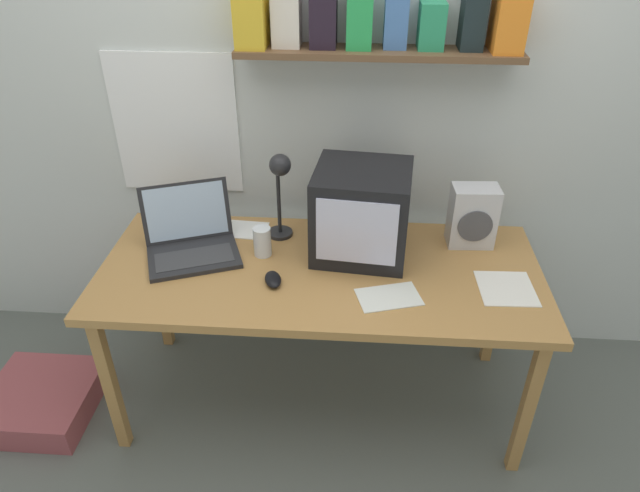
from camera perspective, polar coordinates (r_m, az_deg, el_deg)
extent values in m
plane|color=slate|center=(2.68, 0.00, -14.81)|extent=(12.00, 12.00, 0.00)
cube|color=silver|center=(2.42, 0.92, 16.49)|extent=(5.60, 0.06, 2.60)
cube|color=white|center=(2.57, -14.23, 11.68)|extent=(0.54, 0.01, 0.61)
cube|color=brown|center=(2.27, 5.82, 18.69)|extent=(1.07, 0.18, 0.02)
cube|color=gold|center=(2.28, -6.92, 22.31)|extent=(0.11, 0.16, 0.25)
cube|color=silver|center=(2.29, -3.36, 21.69)|extent=(0.10, 0.12, 0.19)
cube|color=black|center=(2.27, 0.36, 22.48)|extent=(0.10, 0.13, 0.26)
cube|color=green|center=(2.26, 3.99, 21.62)|extent=(0.09, 0.13, 0.20)
cube|color=#436FAD|center=(2.28, 7.64, 21.92)|extent=(0.09, 0.11, 0.23)
cube|color=#268C5C|center=(2.29, 11.09, 20.84)|extent=(0.09, 0.12, 0.16)
cube|color=black|center=(2.30, 15.13, 21.63)|extent=(0.08, 0.12, 0.26)
cube|color=orange|center=(2.31, 18.34, 20.53)|extent=(0.11, 0.16, 0.21)
cube|color=#B68145|center=(2.22, 0.00, -2.55)|extent=(1.70, 0.74, 0.03)
cube|color=#B68145|center=(2.40, -20.24, -12.88)|extent=(0.04, 0.05, 0.68)
cube|color=#B68145|center=(2.31, 20.02, -14.95)|extent=(0.04, 0.05, 0.68)
cube|color=#B68145|center=(2.83, -15.76, -4.09)|extent=(0.04, 0.05, 0.68)
cube|color=#B68145|center=(2.75, 17.19, -5.48)|extent=(0.04, 0.05, 0.68)
cube|color=black|center=(2.22, 4.18, 3.43)|extent=(0.39, 0.37, 0.35)
cube|color=silver|center=(2.07, 3.66, 1.32)|extent=(0.30, 0.04, 0.26)
cube|color=#232326|center=(2.30, -12.49, -1.09)|extent=(0.41, 0.35, 0.02)
cube|color=#38383A|center=(2.28, -12.47, -1.12)|extent=(0.33, 0.23, 0.00)
cube|color=#232326|center=(2.37, -13.24, 3.39)|extent=(0.35, 0.19, 0.23)
cube|color=#A8BFD7|center=(2.37, -13.24, 3.39)|extent=(0.32, 0.18, 0.21)
cylinder|color=#232326|center=(2.41, -4.00, 1.31)|extent=(0.10, 0.10, 0.01)
cylinder|color=#232326|center=(2.33, -4.16, 4.92)|extent=(0.02, 0.02, 0.33)
sphere|color=#232326|center=(2.21, -4.02, 8.09)|extent=(0.09, 0.09, 0.09)
cylinder|color=white|center=(2.26, -5.79, 0.46)|extent=(0.07, 0.07, 0.12)
cylinder|color=#4CC656|center=(2.27, -5.76, 0.10)|extent=(0.06, 0.06, 0.09)
cube|color=silver|center=(2.37, 15.01, 2.91)|extent=(0.19, 0.12, 0.25)
cylinder|color=#4C4C51|center=(2.33, 15.26, 1.90)|extent=(0.14, 0.01, 0.14)
ellipsoid|color=black|center=(2.12, -4.72, -3.35)|extent=(0.09, 0.12, 0.03)
cube|color=white|center=(2.20, 18.13, -4.06)|extent=(0.21, 0.22, 0.00)
cube|color=silver|center=(2.07, 6.90, -5.09)|extent=(0.25, 0.20, 0.00)
cube|color=white|center=(2.46, -7.58, 1.63)|extent=(0.20, 0.16, 0.00)
cube|color=#A14C51|center=(2.85, -26.07, -13.68)|extent=(0.44, 0.44, 0.13)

